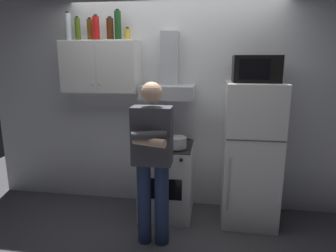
{
  "coord_description": "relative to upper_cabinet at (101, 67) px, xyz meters",
  "views": [
    {
      "loc": [
        0.45,
        -3.01,
        1.84
      ],
      "look_at": [
        0.0,
        0.0,
        1.15
      ],
      "focal_mm": 31.61,
      "sensor_mm": 36.0,
      "label": 1
    }
  ],
  "objects": [
    {
      "name": "range_hood",
      "position": [
        0.8,
        0.0,
        -0.15
      ],
      "size": [
        0.6,
        0.44,
        0.75
      ],
      "color": "#B7BABF"
    },
    {
      "name": "refrigerator",
      "position": [
        1.75,
        -0.12,
        -0.95
      ],
      "size": [
        0.6,
        0.62,
        1.6
      ],
      "color": "white",
      "rests_on": "ground_plane"
    },
    {
      "name": "cooking_pot",
      "position": [
        0.93,
        -0.24,
        -0.81
      ],
      "size": [
        0.32,
        0.22,
        0.12
      ],
      "color": "#B7BABF",
      "rests_on": "stove_oven"
    },
    {
      "name": "person_standing",
      "position": [
        0.75,
        -0.73,
        -0.85
      ],
      "size": [
        0.38,
        0.33,
        1.64
      ],
      "color": "navy",
      "rests_on": "ground_plane"
    },
    {
      "name": "bottle_soda_red",
      "position": [
        -0.03,
        -0.03,
        0.43
      ],
      "size": [
        0.08,
        0.08,
        0.28
      ],
      "color": "red",
      "rests_on": "upper_cabinet"
    },
    {
      "name": "bottle_vodka_clear",
      "position": [
        -0.36,
        -0.03,
        0.45
      ],
      "size": [
        0.07,
        0.07,
        0.32
      ],
      "color": "silver",
      "rests_on": "upper_cabinet"
    },
    {
      "name": "upper_cabinet",
      "position": [
        0.0,
        0.0,
        0.0
      ],
      "size": [
        0.9,
        0.37,
        0.6
      ],
      "color": "white"
    },
    {
      "name": "bottle_rum_dark",
      "position": [
        0.12,
        0.02,
        0.42
      ],
      "size": [
        0.08,
        0.08,
        0.26
      ],
      "color": "#47230F",
      "rests_on": "upper_cabinet"
    },
    {
      "name": "bottle_beer_brown",
      "position": [
        -0.13,
        0.03,
        0.42
      ],
      "size": [
        0.07,
        0.07,
        0.26
      ],
      "color": "brown",
      "rests_on": "upper_cabinet"
    },
    {
      "name": "microwave",
      "position": [
        1.75,
        -0.11,
        -0.01
      ],
      "size": [
        0.48,
        0.37,
        0.28
      ],
      "color": "black",
      "rests_on": "refrigerator"
    },
    {
      "name": "ground_plane",
      "position": [
        0.85,
        -0.37,
        -1.75
      ],
      "size": [
        7.0,
        7.0,
        0.0
      ],
      "primitive_type": "plane",
      "color": "#4C4C51"
    },
    {
      "name": "back_wall_tiled",
      "position": [
        0.85,
        0.23,
        -0.4
      ],
      "size": [
        4.8,
        0.1,
        2.7
      ],
      "primitive_type": "cube",
      "color": "white",
      "rests_on": "ground_plane"
    },
    {
      "name": "bottle_spice_jar",
      "position": [
        0.32,
        0.04,
        0.37
      ],
      "size": [
        0.06,
        0.06,
        0.15
      ],
      "color": "gold",
      "rests_on": "upper_cabinet"
    },
    {
      "name": "bottle_olive_oil",
      "position": [
        -0.25,
        -0.03,
        0.42
      ],
      "size": [
        0.06,
        0.06,
        0.26
      ],
      "color": "#4C6B19",
      "rests_on": "upper_cabinet"
    },
    {
      "name": "bottle_wine_green",
      "position": [
        0.21,
        0.02,
        0.46
      ],
      "size": [
        0.08,
        0.08,
        0.34
      ],
      "color": "#19471E",
      "rests_on": "upper_cabinet"
    },
    {
      "name": "stove_oven",
      "position": [
        0.8,
        -0.13,
        -1.32
      ],
      "size": [
        0.6,
        0.62,
        0.87
      ],
      "color": "white",
      "rests_on": "ground_plane"
    }
  ]
}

